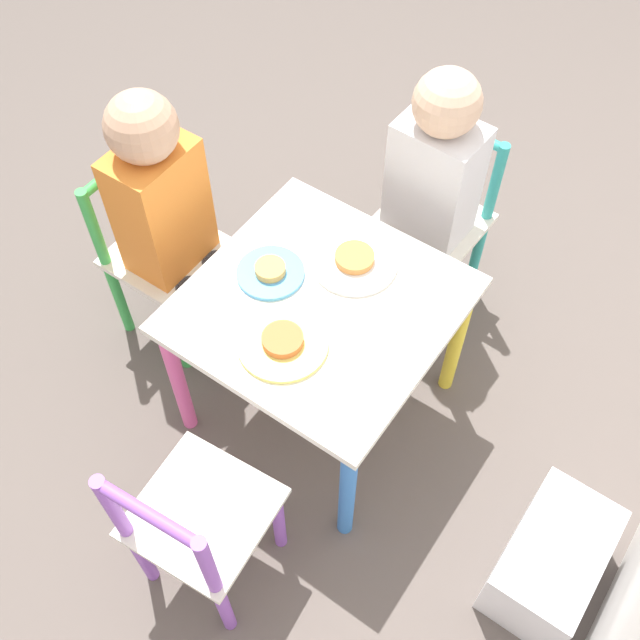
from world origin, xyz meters
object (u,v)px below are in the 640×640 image
at_px(kids_table, 320,321).
at_px(plate_right, 283,342).
at_px(child_front, 166,211).
at_px(child_left, 430,185).
at_px(chair_teal, 434,224).
at_px(chair_green, 161,256).
at_px(chair_purple, 197,526).
at_px(storage_bin, 550,560).
at_px(plate_left, 354,260).
at_px(plate_front, 270,272).

height_order(kids_table, plate_right, plate_right).
relative_size(kids_table, child_front, 0.70).
bearing_deg(child_left, child_front, -133.59).
bearing_deg(chair_teal, chair_green, -133.55).
xyz_separation_m(chair_green, chair_purple, (0.49, 0.54, 0.00)).
bearing_deg(storage_bin, chair_teal, -131.34).
bearing_deg(chair_teal, plate_left, -90.90).
distance_m(chair_green, child_front, 0.21).
xyz_separation_m(child_left, plate_front, (0.43, -0.15, -0.00)).
relative_size(chair_teal, plate_right, 2.79).
relative_size(plate_front, plate_left, 0.77).
xyz_separation_m(plate_front, plate_left, (-0.13, 0.13, -0.00)).
relative_size(chair_green, plate_right, 2.79).
bearing_deg(chair_green, chair_purple, -132.70).
xyz_separation_m(plate_front, plate_right, (0.13, 0.13, -0.00)).
bearing_deg(child_front, chair_green, 90.00).
xyz_separation_m(kids_table, chair_purple, (0.49, 0.04, -0.11)).
xyz_separation_m(chair_teal, plate_right, (0.63, -0.02, 0.19)).
bearing_deg(plate_left, plate_front, -45.00).
bearing_deg(plate_right, storage_bin, 95.03).
xyz_separation_m(child_front, child_left, (-0.44, 0.45, -0.01)).
distance_m(child_left, storage_bin, 0.90).
bearing_deg(child_left, chair_teal, 90.00).
bearing_deg(child_front, plate_front, -89.79).
bearing_deg(kids_table, plate_left, 180.00).
height_order(chair_purple, child_front, child_front).
relative_size(chair_teal, plate_left, 2.72).
relative_size(child_front, storage_bin, 2.53).
distance_m(chair_green, chair_purple, 0.73).
bearing_deg(chair_green, plate_left, -74.96).
bearing_deg(plate_front, plate_right, 45.00).
xyz_separation_m(plate_left, plate_right, (0.27, -0.00, 0.00)).
bearing_deg(child_front, chair_purple, -136.15).
height_order(child_left, plate_right, child_left).
bearing_deg(chair_purple, child_front, -50.74).
relative_size(child_left, plate_right, 3.99).
relative_size(chair_purple, child_left, 0.70).
relative_size(plate_right, storage_bin, 0.62).
distance_m(child_front, storage_bin, 1.16).
bearing_deg(chair_purple, kids_table, -90.00).
bearing_deg(kids_table, chair_green, -89.54).
height_order(plate_left, storage_bin, plate_left).
height_order(kids_table, storage_bin, kids_table).
height_order(chair_green, plate_left, chair_green).
bearing_deg(plate_right, chair_purple, 6.92).
bearing_deg(plate_left, child_left, 176.48).
bearing_deg(storage_bin, child_left, -128.02).
bearing_deg(plate_front, chair_green, -89.36).
distance_m(plate_left, plate_right, 0.27).
relative_size(kids_table, plate_front, 3.62).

